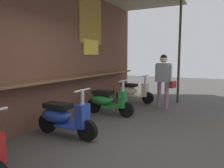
% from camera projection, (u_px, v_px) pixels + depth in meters
% --- Properties ---
extents(ground_plane, '(28.88, 28.88, 0.00)m').
position_uv_depth(ground_plane, '(112.00, 145.00, 3.77)').
color(ground_plane, '#474442').
extents(market_stall_facade, '(10.32, 2.61, 3.53)m').
position_uv_depth(market_stall_facade, '(32.00, 36.00, 4.36)').
color(market_stall_facade, brown).
rests_on(market_stall_facade, ground_plane).
extents(scooter_blue, '(0.46, 1.40, 0.97)m').
position_uv_depth(scooter_blue, '(63.00, 117.00, 4.20)').
color(scooter_blue, '#233D9E').
rests_on(scooter_blue, ground_plane).
extents(scooter_green, '(0.46, 1.40, 0.97)m').
position_uv_depth(scooter_green, '(107.00, 100.00, 5.81)').
color(scooter_green, '#237533').
rests_on(scooter_green, ground_plane).
extents(scooter_cream, '(0.49, 1.40, 0.97)m').
position_uv_depth(scooter_cream, '(132.00, 91.00, 7.47)').
color(scooter_cream, beige).
rests_on(scooter_cream, ground_plane).
extents(shopper_browsing, '(0.36, 0.66, 1.65)m').
position_uv_depth(shopper_browsing, '(164.00, 76.00, 6.49)').
color(shopper_browsing, gray).
rests_on(shopper_browsing, ground_plane).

